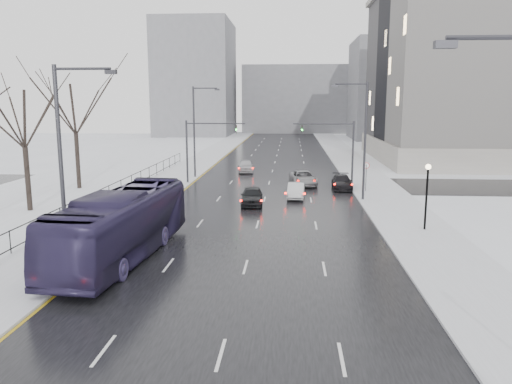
% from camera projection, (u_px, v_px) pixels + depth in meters
% --- Properties ---
extents(road, '(16.00, 150.00, 0.04)m').
position_uv_depth(road, '(273.00, 169.00, 62.75)').
color(road, black).
rests_on(road, ground).
extents(cross_road, '(130.00, 10.00, 0.04)m').
position_uv_depth(cross_road, '(269.00, 184.00, 50.98)').
color(cross_road, black).
rests_on(cross_road, ground).
extents(sidewalk_left, '(5.00, 150.00, 0.16)m').
position_uv_depth(sidewalk_left, '(191.00, 168.00, 63.48)').
color(sidewalk_left, silver).
rests_on(sidewalk_left, ground).
extents(sidewalk_right, '(5.00, 150.00, 0.16)m').
position_uv_depth(sidewalk_right, '(357.00, 169.00, 62.01)').
color(sidewalk_right, silver).
rests_on(sidewalk_right, ground).
extents(park_strip, '(14.00, 150.00, 0.12)m').
position_uv_depth(park_strip, '(118.00, 167.00, 64.14)').
color(park_strip, white).
rests_on(park_strip, ground).
extents(tree_park_d, '(8.75, 8.75, 12.50)m').
position_uv_depth(tree_park_d, '(30.00, 212.00, 38.48)').
color(tree_park_d, black).
rests_on(tree_park_d, ground).
extents(tree_park_e, '(9.45, 9.45, 13.50)m').
position_uv_depth(tree_park_e, '(80.00, 189.00, 48.32)').
color(tree_park_e, black).
rests_on(tree_park_e, ground).
extents(iron_fence, '(0.06, 70.00, 1.30)m').
position_uv_depth(iron_fence, '(67.00, 212.00, 34.06)').
color(iron_fence, black).
rests_on(iron_fence, sidewalk_left).
extents(streetlight_r_mid, '(2.95, 0.25, 10.00)m').
position_uv_depth(streetlight_r_mid, '(362.00, 135.00, 41.56)').
color(streetlight_r_mid, '#2D2D33').
rests_on(streetlight_r_mid, ground).
extents(streetlight_l_near, '(2.95, 0.25, 10.00)m').
position_uv_depth(streetlight_l_near, '(66.00, 162.00, 23.07)').
color(streetlight_l_near, '#2D2D33').
rests_on(streetlight_l_near, ground).
extents(streetlight_l_far, '(2.95, 0.25, 10.00)m').
position_uv_depth(streetlight_l_far, '(196.00, 127.00, 54.48)').
color(streetlight_l_far, '#2D2D33').
rests_on(streetlight_l_far, ground).
extents(lamppost_r_mid, '(0.36, 0.36, 4.28)m').
position_uv_depth(lamppost_r_mid, '(427.00, 187.00, 32.02)').
color(lamppost_r_mid, black).
rests_on(lamppost_r_mid, sidewalk_right).
extents(mast_signal_right, '(6.10, 0.33, 6.50)m').
position_uv_depth(mast_signal_right, '(342.00, 145.00, 49.73)').
color(mast_signal_right, '#2D2D33').
rests_on(mast_signal_right, ground).
extents(mast_signal_left, '(6.10, 0.33, 6.50)m').
position_uv_depth(mast_signal_left, '(197.00, 144.00, 50.76)').
color(mast_signal_left, '#2D2D33').
rests_on(mast_signal_left, ground).
extents(no_uturn_sign, '(0.60, 0.06, 2.70)m').
position_uv_depth(no_uturn_sign, '(366.00, 168.00, 46.00)').
color(no_uturn_sign, '#2D2D33').
rests_on(no_uturn_sign, sidewalk_right).
extents(bldg_far_right, '(24.00, 20.00, 22.00)m').
position_uv_depth(bldg_far_right, '(406.00, 90.00, 112.83)').
color(bldg_far_right, slate).
rests_on(bldg_far_right, ground).
extents(bldg_far_left, '(18.00, 22.00, 28.00)m').
position_uv_depth(bldg_far_left, '(196.00, 79.00, 125.60)').
color(bldg_far_left, slate).
rests_on(bldg_far_left, ground).
extents(bldg_far_center, '(30.00, 18.00, 18.00)m').
position_uv_depth(bldg_far_center, '(298.00, 100.00, 139.40)').
color(bldg_far_center, slate).
rests_on(bldg_far_center, ground).
extents(bus, '(4.05, 13.32, 3.66)m').
position_uv_depth(bus, '(122.00, 225.00, 26.69)').
color(bus, '#2D264A').
rests_on(bus, road).
extents(sedan_center_near, '(1.98, 4.43, 1.48)m').
position_uv_depth(sedan_center_near, '(252.00, 196.00, 40.71)').
color(sedan_center_near, black).
rests_on(sedan_center_near, road).
extents(sedan_right_near, '(1.63, 4.12, 1.33)m').
position_uv_depth(sedan_right_near, '(296.00, 191.00, 43.55)').
color(sedan_right_near, silver).
rests_on(sedan_right_near, road).
extents(sedan_right_cross, '(3.01, 5.42, 1.43)m').
position_uv_depth(sedan_right_cross, '(303.00, 178.00, 50.41)').
color(sedan_right_cross, gray).
rests_on(sedan_right_cross, road).
extents(sedan_right_far, '(1.99, 4.64, 1.33)m').
position_uv_depth(sedan_right_far, '(342.00, 182.00, 48.16)').
color(sedan_right_far, black).
rests_on(sedan_right_far, road).
extents(sedan_center_far, '(2.22, 4.57, 1.50)m').
position_uv_depth(sedan_center_far, '(246.00, 166.00, 59.70)').
color(sedan_center_far, '#B0AFB4').
rests_on(sedan_center_far, road).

